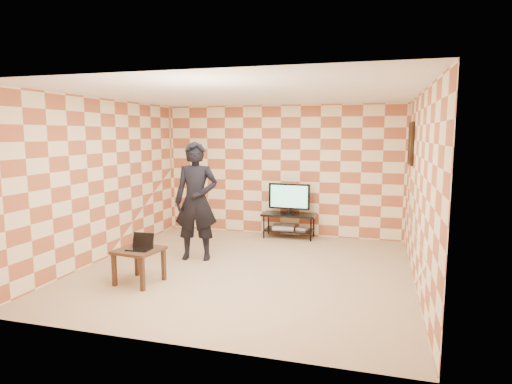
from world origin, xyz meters
TOP-DOWN VIEW (x-y plane):
  - floor at (0.00, 0.00)m, footprint 5.00×5.00m
  - wall_back at (0.00, 2.50)m, footprint 5.00×0.02m
  - wall_front at (0.00, -2.50)m, footprint 5.00×0.02m
  - wall_left at (-2.50, 0.00)m, footprint 0.02×5.00m
  - wall_right at (2.50, 0.00)m, footprint 0.02×5.00m
  - ceiling at (0.00, 0.00)m, footprint 5.00×5.00m
  - wall_art at (2.47, 1.55)m, footprint 0.04×0.72m
  - tv_stand at (0.24, 2.22)m, footprint 1.09×0.49m
  - tv at (0.24, 2.22)m, footprint 0.85×0.17m
  - dvd_player at (0.13, 2.25)m, footprint 0.47×0.35m
  - game_console at (0.50, 2.24)m, footprint 0.23×0.18m
  - side_table at (-1.28, -0.99)m, footprint 0.65×0.65m
  - laptop at (-1.25, -0.98)m, footprint 0.33×0.26m
  - person at (-0.97, 0.34)m, footprint 0.80×0.61m

SIDE VIEW (x-z plane):
  - floor at x=0.00m, z-range 0.00..0.00m
  - game_console at x=0.50m, z-range 0.17..0.22m
  - dvd_player at x=0.13m, z-range 0.17..0.25m
  - tv_stand at x=0.24m, z-range 0.12..0.62m
  - side_table at x=-1.28m, z-range 0.16..0.66m
  - laptop at x=-1.25m, z-range 0.44..0.66m
  - tv at x=0.24m, z-range 0.53..1.15m
  - person at x=-0.97m, z-range 0.00..1.98m
  - wall_back at x=0.00m, z-range 0.00..2.70m
  - wall_front at x=0.00m, z-range 0.00..2.70m
  - wall_left at x=-2.50m, z-range 0.00..2.70m
  - wall_right at x=2.50m, z-range 0.00..2.70m
  - wall_art at x=2.47m, z-range 1.59..2.31m
  - ceiling at x=0.00m, z-range 2.69..2.71m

